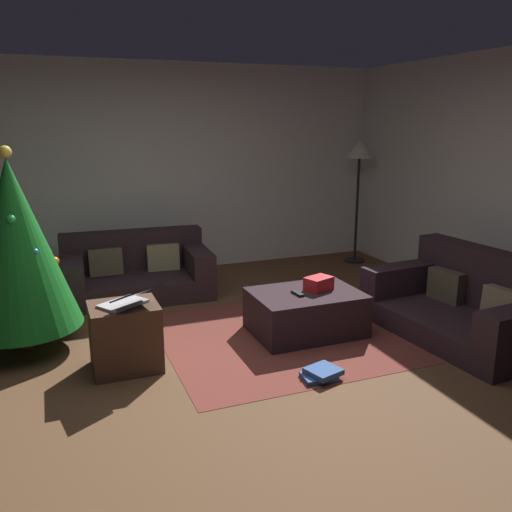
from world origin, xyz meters
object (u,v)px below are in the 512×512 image
book_stack (321,374)px  corner_lamp (359,158)px  couch_right (468,305)px  gift_box (319,284)px  side_table (125,337)px  tv_remote (298,293)px  couch_left (136,271)px  christmas_tree (16,245)px  laptop (128,300)px  ottoman (306,312)px

book_stack → corner_lamp: corner_lamp is taller
couch_right → book_stack: bearing=95.7°
gift_box → side_table: (-1.77, -0.14, -0.19)m
couch_right → tv_remote: (-1.46, 0.53, 0.12)m
couch_left → corner_lamp: bearing=-171.1°
couch_right → gift_box: couch_right is taller
gift_box → tv_remote: gift_box is taller
side_table → christmas_tree: bearing=137.8°
couch_left → laptop: bearing=82.2°
laptop → book_stack: (1.31, -0.69, -0.54)m
ottoman → corner_lamp: bearing=48.8°
couch_right → corner_lamp: corner_lamp is taller
couch_right → christmas_tree: size_ratio=0.99×
book_stack → christmas_tree: bearing=145.9°
tv_remote → corner_lamp: 3.00m
gift_box → ottoman: bearing=-175.1°
couch_right → side_table: 3.03m
gift_box → corner_lamp: bearing=50.8°
laptop → corner_lamp: corner_lamp is taller
side_table → laptop: 0.32m
side_table → laptop: bearing=-58.2°
couch_left → couch_right: size_ratio=0.95×
couch_left → book_stack: couch_left is taller
side_table → laptop: (0.03, -0.05, 0.32)m
couch_left → book_stack: (0.96, -2.59, -0.22)m
ottoman → christmas_tree: christmas_tree is taller
christmas_tree → side_table: 1.20m
ottoman → christmas_tree: size_ratio=0.57×
couch_right → gift_box: bearing=60.2°
couch_right → christmas_tree: 3.96m
christmas_tree → corner_lamp: size_ratio=1.03×
book_stack → corner_lamp: 3.85m
side_table → book_stack: size_ratio=1.68×
side_table → book_stack: bearing=-28.8°
christmas_tree → laptop: bearing=-43.1°
couch_right → tv_remote: bearing=65.4°
ottoman → gift_box: size_ratio=4.05×
ottoman → gift_box: (0.13, 0.01, 0.26)m
couch_left → corner_lamp: (3.06, 0.33, 1.15)m
book_stack → laptop: bearing=152.4°
christmas_tree → ottoman: bearing=-12.9°
ottoman → tv_remote: bearing=-161.1°
book_stack → corner_lamp: bearing=54.3°
ottoman → book_stack: ottoman is taller
couch_left → gift_box: bearing=131.8°
gift_box → side_table: 1.79m
couch_right → laptop: size_ratio=3.40×
couch_right → gift_box: size_ratio=7.12×
book_stack → ottoman: bearing=71.0°
ottoman → laptop: 1.67m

